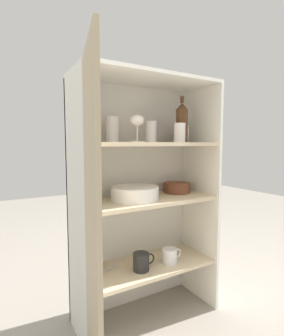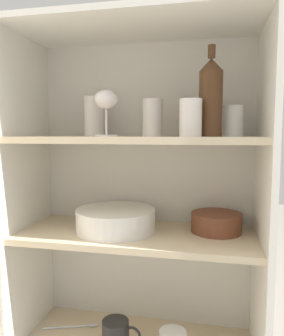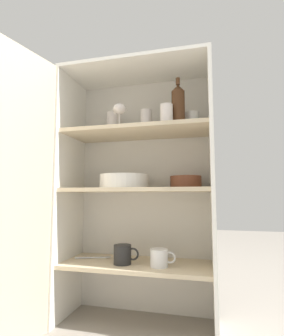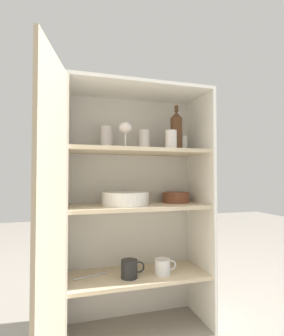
# 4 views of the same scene
# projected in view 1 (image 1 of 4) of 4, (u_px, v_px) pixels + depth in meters

# --- Properties ---
(ground_plane) EXTENTS (8.00, 8.00, 0.00)m
(ground_plane) POSITION_uv_depth(u_px,v_px,m) (161.00, 331.00, 1.38)
(ground_plane) COLOR gray
(cupboard_back_panel) EXTENTS (0.79, 0.02, 1.31)m
(cupboard_back_panel) POSITION_uv_depth(u_px,v_px,m) (133.00, 197.00, 1.59)
(cupboard_back_panel) COLOR silver
(cupboard_back_panel) RESTS_ON ground_plane
(cupboard_side_left) EXTENTS (0.02, 0.34, 1.31)m
(cupboard_side_left) POSITION_uv_depth(u_px,v_px,m) (78.00, 211.00, 1.26)
(cupboard_side_left) COLOR white
(cupboard_side_left) RESTS_ON ground_plane
(cupboard_side_right) EXTENTS (0.02, 0.34, 1.31)m
(cupboard_side_right) POSITION_uv_depth(u_px,v_px,m) (199.00, 196.00, 1.64)
(cupboard_side_right) COLOR white
(cupboard_side_right) RESTS_ON ground_plane
(cupboard_top_panel) EXTENTS (0.79, 0.34, 0.02)m
(cupboard_top_panel) POSITION_uv_depth(u_px,v_px,m) (147.00, 79.00, 1.39)
(cupboard_top_panel) COLOR white
(cupboard_top_panel) RESTS_ON cupboard_side_left
(shelf_board_lower) EXTENTS (0.75, 0.31, 0.02)m
(shelf_board_lower) POSITION_uv_depth(u_px,v_px,m) (146.00, 266.00, 1.48)
(shelf_board_lower) COLOR beige
(shelf_board_middle) EXTENTS (0.75, 0.31, 0.02)m
(shelf_board_middle) POSITION_uv_depth(u_px,v_px,m) (146.00, 200.00, 1.45)
(shelf_board_middle) COLOR beige
(shelf_board_upper) EXTENTS (0.75, 0.31, 0.02)m
(shelf_board_upper) POSITION_uv_depth(u_px,v_px,m) (147.00, 144.00, 1.42)
(shelf_board_upper) COLOR beige
(cupboard_door) EXTENTS (0.10, 0.39, 1.31)m
(cupboard_door) POSITION_uv_depth(u_px,v_px,m) (92.00, 236.00, 0.92)
(cupboard_door) COLOR tan
(cupboard_door) RESTS_ON ground_plane
(tumbler_glass_0) EXTENTS (0.06, 0.06, 0.12)m
(tumbler_glass_0) POSITION_uv_depth(u_px,v_px,m) (151.00, 132.00, 1.46)
(tumbler_glass_0) COLOR silver
(tumbler_glass_0) RESTS_ON shelf_board_upper
(tumbler_glass_1) EXTENTS (0.08, 0.08, 0.09)m
(tumbler_glass_1) POSITION_uv_depth(u_px,v_px,m) (182.00, 135.00, 1.61)
(tumbler_glass_1) COLOR white
(tumbler_glass_1) RESTS_ON shelf_board_upper
(tumbler_glass_2) EXTENTS (0.07, 0.07, 0.14)m
(tumbler_glass_2) POSITION_uv_depth(u_px,v_px,m) (112.00, 130.00, 1.40)
(tumbler_glass_2) COLOR silver
(tumbler_glass_2) RESTS_ON shelf_board_upper
(tumbler_glass_3) EXTENTS (0.06, 0.06, 0.11)m
(tumbler_glass_3) POSITION_uv_depth(u_px,v_px,m) (180.00, 133.00, 1.44)
(tumbler_glass_3) COLOR silver
(tumbler_glass_3) RESTS_ON shelf_board_upper
(wine_glass_0) EXTENTS (0.07, 0.07, 0.14)m
(wine_glass_0) POSITION_uv_depth(u_px,v_px,m) (137.00, 122.00, 1.33)
(wine_glass_0) COLOR silver
(wine_glass_0) RESTS_ON shelf_board_upper
(wine_bottle) EXTENTS (0.07, 0.07, 0.26)m
(wine_bottle) POSITION_uv_depth(u_px,v_px,m) (182.00, 122.00, 1.51)
(wine_bottle) COLOR #4C2D19
(wine_bottle) RESTS_ON shelf_board_upper
(plate_stack_white) EXTENTS (0.26, 0.26, 0.07)m
(plate_stack_white) POSITION_uv_depth(u_px,v_px,m) (135.00, 193.00, 1.41)
(plate_stack_white) COLOR white
(plate_stack_white) RESTS_ON shelf_board_middle
(mixing_bowl_large) EXTENTS (0.16, 0.16, 0.06)m
(mixing_bowl_large) POSITION_uv_depth(u_px,v_px,m) (177.00, 187.00, 1.62)
(mixing_bowl_large) COLOR brown
(mixing_bowl_large) RESTS_ON shelf_board_middle
(coffee_mug_primary) EXTENTS (0.12, 0.09, 0.08)m
(coffee_mug_primary) POSITION_uv_depth(u_px,v_px,m) (170.00, 256.00, 1.50)
(coffee_mug_primary) COLOR white
(coffee_mug_primary) RESTS_ON shelf_board_lower
(coffee_mug_extra_1) EXTENTS (0.13, 0.09, 0.09)m
(coffee_mug_extra_1) POSITION_uv_depth(u_px,v_px,m) (141.00, 262.00, 1.41)
(coffee_mug_extra_1) COLOR black
(coffee_mug_extra_1) RESTS_ON shelf_board_lower
(serving_spoon) EXTENTS (0.19, 0.08, 0.01)m
(serving_spoon) POSITION_uv_depth(u_px,v_px,m) (105.00, 271.00, 1.40)
(serving_spoon) COLOR silver
(serving_spoon) RESTS_ON shelf_board_lower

